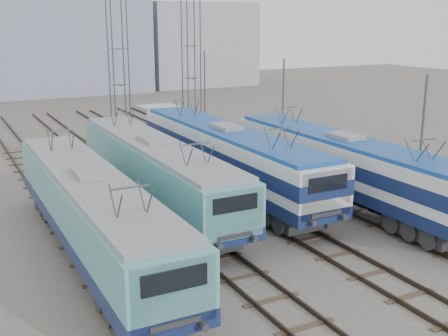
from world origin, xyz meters
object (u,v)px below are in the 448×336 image
Objects in this scene: locomotive_far_left at (93,210)px; locomotive_center_right at (228,154)px; mast_front at (421,148)px; mast_mid at (283,113)px; mast_rear at (205,93)px; catenary_tower_east at (191,57)px; catenary_tower_west at (118,61)px; locomotive_center_left at (156,169)px; locomotive_far_right at (346,164)px.

locomotive_far_left is 0.96× the size of locomotive_center_right.
mast_front is 1.00× the size of mast_mid.
locomotive_center_right is at bearing -111.31° from mast_rear.
locomotive_center_right is 2.58× the size of mast_mid.
catenary_tower_east is 4.28m from mast_rear.
locomotive_far_left is 1.44× the size of catenary_tower_east.
catenary_tower_west is 1.71× the size of mast_front.
locomotive_center_right is (9.00, 5.57, 0.14)m from locomotive_far_left.
locomotive_center_left is at bearing -171.31° from locomotive_center_right.
mast_rear reaches higher than locomotive_far_right.
mast_mid is (1.85, 8.85, 1.27)m from locomotive_far_right.
catenary_tower_west is at bearing 111.84° from locomotive_far_right.
locomotive_far_right is 3.87m from mast_front.
locomotive_center_right is at bearing 134.58° from locomotive_far_right.
locomotive_far_right is 18.68m from catenary_tower_west.
mast_rear is at bearing 43.60° from catenary_tower_east.
mast_mid is at bearing 33.97° from locomotive_center_right.
catenary_tower_east is at bearing 95.45° from mast_front.
mast_front is 24.00m from mast_rear.
mast_mid reaches higher than locomotive_far_left.
mast_mid is (10.85, 4.97, 1.35)m from locomotive_center_left.
mast_front is (8.60, -20.00, -3.14)m from catenary_tower_west.
locomotive_center_right is at bearing 129.43° from mast_front.
catenary_tower_west reaches higher than locomotive_far_left.
mast_front is at bearing -32.95° from locomotive_center_left.
catenary_tower_west reaches higher than locomotive_center_right.
mast_front is (6.35, -7.72, 1.20)m from locomotive_center_right.
locomotive_far_left is 2.47× the size of mast_mid.
locomotive_far_left is at bearing -175.76° from locomotive_far_right.
mast_front is at bearing -90.00° from mast_rear.
locomotive_center_left is at bearing -120.31° from catenary_tower_east.
mast_front is at bearing -59.61° from locomotive_far_right.
locomotive_center_right is (4.50, 0.69, 0.15)m from locomotive_center_left.
catenary_tower_west is (6.75, 17.85, 4.48)m from locomotive_far_left.
catenary_tower_east is at bearing 56.27° from locomotive_far_left.
locomotive_far_left is 18.29m from mast_mid.
locomotive_far_right is at bearing -89.24° from catenary_tower_east.
mast_rear is at bearing 84.93° from locomotive_far_right.
locomotive_center_right is 7.75m from mast_mid.
mast_mid is at bearing -78.14° from catenary_tower_east.
locomotive_far_left is at bearing -110.72° from catenary_tower_west.
catenary_tower_east is at bearing 59.69° from locomotive_center_left.
locomotive_far_right is at bearing -68.16° from catenary_tower_west.
locomotive_far_left is 19.60m from catenary_tower_west.
locomotive_far_right is 1.45× the size of catenary_tower_west.
locomotive_center_left is at bearing 147.05° from mast_front.
mast_mid is 1.00× the size of mast_rear.
catenary_tower_east is 1.71× the size of mast_rear.
locomotive_far_left is 2.47× the size of mast_front.
catenary_tower_east is (-0.25, 18.85, 4.41)m from locomotive_far_right.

